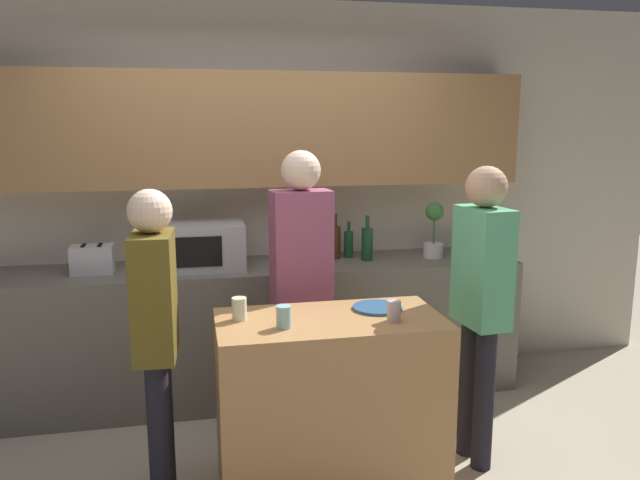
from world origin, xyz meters
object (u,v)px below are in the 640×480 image
Objects in this scene: bottle_1 at (318,244)px; bottle_4 at (367,243)px; bottle_2 at (335,241)px; person_right at (156,323)px; potted_plant at (434,230)px; plate_on_island at (377,308)px; cup_1 at (394,311)px; person_left at (301,270)px; toaster at (93,259)px; person_center at (481,291)px; cup_2 at (284,317)px; cup_0 at (239,309)px; microwave at (204,246)px; bottle_3 at (349,244)px; bottle_0 at (305,243)px.

bottle_4 reaches higher than bottle_1.
bottle_2 is 1.71m from person_right.
potted_plant is 1.32m from plate_on_island.
cup_1 is (0.02, -0.21, 0.05)m from plate_on_island.
bottle_1 is at bearing -113.60° from person_left.
person_center reaches higher than toaster.
person_right reaches higher than cup_2.
cup_1 is 0.54m from cup_2.
bottle_4 is 2.77× the size of cup_0.
cup_2 is at bearing -159.37° from plate_on_island.
microwave is 1.81m from person_center.
person_left is (-0.47, -0.74, 0.01)m from bottle_3.
cup_0 is at bearing -177.38° from plate_on_island.
plate_on_island is (0.17, -1.19, -0.12)m from bottle_0.
bottle_4 is (0.21, -0.10, -0.00)m from bottle_2.
plate_on_island is (-0.05, -1.19, -0.13)m from bottle_2.
cup_1 is 0.59m from person_center.
bottle_4 is at bearing 0.37° from toaster.
person_left reaches higher than cup_0.
bottle_2 reaches higher than cup_1.
microwave is at bearing -170.26° from bottle_0.
potted_plant reaches higher than microwave.
bottle_2 reaches higher than toaster.
bottle_0 is 0.75m from person_left.
cup_1 is (-0.72, -1.29, -0.16)m from potted_plant.
potted_plant is at bearing 55.44° from plate_on_island.
person_right reaches higher than bottle_4.
cup_2 is at bearing -39.61° from cup_0.
plate_on_island is at bearing 120.27° from person_left.
bottle_4 is at bearing 76.80° from plate_on_island.
cup_1 is 0.06× the size of person_left.
person_left is at bearing 125.10° from plate_on_island.
bottle_2 is at bearing -5.31° from bottle_1.
potted_plant is at bearing -7.34° from bottle_0.
toaster is 1.00× the size of plate_on_island.
potted_plant is (1.60, 0.00, 0.05)m from microwave.
cup_1 is (1.58, -1.29, -0.05)m from toaster.
toaster is at bearing 57.70° from person_center.
bottle_3 is (-0.59, 0.12, -0.10)m from potted_plant.
bottle_4 is (0.32, -0.11, 0.01)m from bottle_1.
person_right reaches higher than plate_on_island.
bottle_4 is 2.97× the size of cup_1.
bottle_1 is 0.16× the size of person_left.
toaster is at bearing 145.40° from plate_on_island.
person_right reaches higher than microwave.
microwave is 2.01× the size of bottle_3.
bottle_3 is (0.10, 0.01, -0.02)m from bottle_2.
plate_on_island is 0.16× the size of person_center.
potted_plant is 0.92m from bottle_0.
plate_on_island is 0.58m from person_center.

